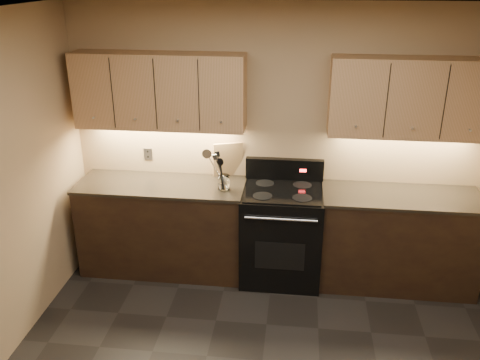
{
  "coord_description": "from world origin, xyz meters",
  "views": [
    {
      "loc": [
        0.2,
        -2.69,
        2.85
      ],
      "look_at": [
        -0.3,
        1.45,
        1.11
      ],
      "focal_mm": 38.0,
      "sensor_mm": 36.0,
      "label": 1
    }
  ],
  "objects": [
    {
      "name": "ceiling",
      "position": [
        0.0,
        0.0,
        2.6
      ],
      "size": [
        4.0,
        4.0,
        0.0
      ],
      "primitive_type": "plane",
      "rotation": [
        3.14,
        0.0,
        0.0
      ],
      "color": "silver",
      "rests_on": "wall_back"
    },
    {
      "name": "wall_back",
      "position": [
        0.0,
        2.0,
        1.3
      ],
      "size": [
        4.0,
        0.04,
        2.6
      ],
      "primitive_type": "cube",
      "color": "#9E855D",
      "rests_on": "ground"
    },
    {
      "name": "counter_left",
      "position": [
        -1.1,
        1.7,
        0.47
      ],
      "size": [
        1.62,
        0.62,
        0.93
      ],
      "color": "black",
      "rests_on": "ground"
    },
    {
      "name": "counter_right",
      "position": [
        1.18,
        1.7,
        0.47
      ],
      "size": [
        1.46,
        0.62,
        0.93
      ],
      "color": "black",
      "rests_on": "ground"
    },
    {
      "name": "stove",
      "position": [
        0.08,
        1.68,
        0.48
      ],
      "size": [
        0.76,
        0.68,
        1.14
      ],
      "color": "black",
      "rests_on": "ground"
    },
    {
      "name": "upper_cab_left",
      "position": [
        -1.1,
        1.85,
        1.8
      ],
      "size": [
        1.6,
        0.3,
        0.7
      ],
      "primitive_type": "cube",
      "color": "tan",
      "rests_on": "wall_back"
    },
    {
      "name": "upper_cab_right",
      "position": [
        1.18,
        1.85,
        1.8
      ],
      "size": [
        1.44,
        0.3,
        0.7
      ],
      "primitive_type": "cube",
      "color": "tan",
      "rests_on": "wall_back"
    },
    {
      "name": "outlet_plate",
      "position": [
        -1.3,
        1.99,
        1.12
      ],
      "size": [
        0.08,
        0.01,
        0.12
      ],
      "primitive_type": "cube",
      "color": "#B2B5BA",
      "rests_on": "wall_back"
    },
    {
      "name": "utensil_crock",
      "position": [
        -0.48,
        1.64,
        0.99
      ],
      "size": [
        0.14,
        0.14,
        0.14
      ],
      "color": "white",
      "rests_on": "counter_left"
    },
    {
      "name": "cutting_board",
      "position": [
        -0.48,
        1.96,
        1.11
      ],
      "size": [
        0.3,
        0.17,
        0.36
      ],
      "primitive_type": "cube",
      "rotation": [
        0.18,
        0.0,
        0.33
      ],
      "color": "tan",
      "rests_on": "counter_left"
    },
    {
      "name": "black_spoon",
      "position": [
        -0.48,
        1.67,
        1.12
      ],
      "size": [
        0.07,
        0.18,
        0.34
      ],
      "primitive_type": null,
      "rotation": [
        0.36,
        -0.05,
        0.04
      ],
      "color": "black",
      "rests_on": "utensil_crock"
    },
    {
      "name": "black_turner",
      "position": [
        -0.47,
        1.62,
        1.13
      ],
      "size": [
        0.16,
        0.12,
        0.39
      ],
      "primitive_type": null,
      "rotation": [
        -0.09,
        -0.16,
        0.26
      ],
      "color": "black",
      "rests_on": "utensil_crock"
    },
    {
      "name": "steel_spatula",
      "position": [
        -0.45,
        1.65,
        1.13
      ],
      "size": [
        0.2,
        0.15,
        0.39
      ],
      "primitive_type": null,
      "rotation": [
        0.21,
        -0.25,
        -0.22
      ],
      "color": "silver",
      "rests_on": "utensil_crock"
    },
    {
      "name": "steel_skimmer",
      "position": [
        -0.45,
        1.63,
        1.15
      ],
      "size": [
        0.28,
        0.12,
        0.4
      ],
      "primitive_type": null,
      "rotation": [
        -0.11,
        -0.51,
        0.11
      ],
      "color": "silver",
      "rests_on": "utensil_crock"
    }
  ]
}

